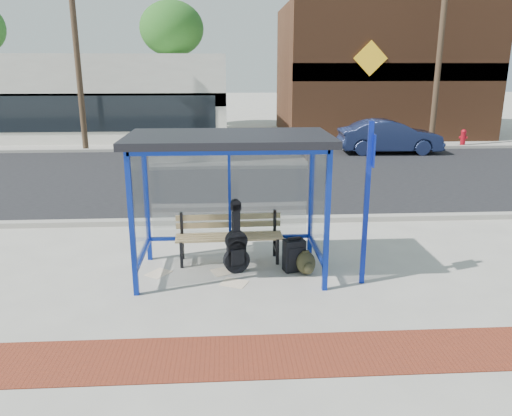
{
  "coord_description": "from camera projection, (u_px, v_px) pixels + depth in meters",
  "views": [
    {
      "loc": [
        -0.05,
        -8.06,
        3.49
      ],
      "look_at": [
        0.45,
        0.2,
        1.12
      ],
      "focal_mm": 35.0,
      "sensor_mm": 36.0,
      "label": 1
    }
  ],
  "objects": [
    {
      "name": "street_asphalt",
      "position": [
        228.0,
        176.0,
        16.37
      ],
      "size": [
        60.0,
        10.0,
        0.0
      ],
      "primitive_type": "cube",
      "color": "black",
      "rests_on": "ground"
    },
    {
      "name": "tree_right",
      "position": [
        440.0,
        31.0,
        29.03
      ],
      "size": [
        3.6,
        3.6,
        7.03
      ],
      "color": "#4C3826",
      "rests_on": "ground"
    },
    {
      "name": "parked_car",
      "position": [
        390.0,
        137.0,
        20.44
      ],
      "size": [
        4.18,
        1.55,
        1.36
      ],
      "primitive_type": "imported",
      "rotation": [
        0.0,
        0.0,
        1.54
      ],
      "color": "#182245",
      "rests_on": "ground"
    },
    {
      "name": "far_sidewalk",
      "position": [
        227.0,
        144.0,
        23.09
      ],
      "size": [
        60.0,
        4.0,
        0.01
      ],
      "primitive_type": "cube",
      "color": "#B2ADA0",
      "rests_on": "ground"
    },
    {
      "name": "curb_far",
      "position": [
        227.0,
        149.0,
        21.25
      ],
      "size": [
        60.0,
        0.25,
        0.12
      ],
      "primitive_type": "cube",
      "color": "gray",
      "rests_on": "ground"
    },
    {
      "name": "bus_shelter",
      "position": [
        229.0,
        155.0,
        8.19
      ],
      "size": [
        3.3,
        1.8,
        2.42
      ],
      "color": "#0D2594",
      "rests_on": "ground"
    },
    {
      "name": "curb_near",
      "position": [
        229.0,
        220.0,
        11.46
      ],
      "size": [
        60.0,
        0.25,
        0.12
      ],
      "primitive_type": "cube",
      "color": "gray",
      "rests_on": "ground"
    },
    {
      "name": "tree_mid",
      "position": [
        172.0,
        29.0,
        28.13
      ],
      "size": [
        3.6,
        3.6,
        7.03
      ],
      "color": "#4C3826",
      "rests_on": "ground"
    },
    {
      "name": "suitcase",
      "position": [
        294.0,
        255.0,
        8.72
      ],
      "size": [
        0.4,
        0.31,
        0.63
      ],
      "rotation": [
        0.0,
        0.0,
        0.23
      ],
      "color": "black",
      "rests_on": "ground"
    },
    {
      "name": "newspaper_a",
      "position": [
        159.0,
        273.0,
        8.69
      ],
      "size": [
        0.49,
        0.51,
        0.01
      ],
      "primitive_type": "cube",
      "rotation": [
        0.0,
        0.0,
        0.94
      ],
      "color": "white",
      "rests_on": "ground"
    },
    {
      "name": "bench",
      "position": [
        229.0,
        234.0,
        9.14
      ],
      "size": [
        1.96,
        0.54,
        0.92
      ],
      "rotation": [
        0.0,
        0.0,
        0.03
      ],
      "color": "black",
      "rests_on": "ground"
    },
    {
      "name": "newspaper_b",
      "position": [
        234.0,
        283.0,
        8.3
      ],
      "size": [
        0.52,
        0.47,
        0.01
      ],
      "primitive_type": "cube",
      "rotation": [
        0.0,
        0.0,
        -0.42
      ],
      "color": "white",
      "rests_on": "ground"
    },
    {
      "name": "brick_paver_strip",
      "position": [
        234.0,
        357.0,
        6.2
      ],
      "size": [
        60.0,
        1.0,
        0.01
      ],
      "primitive_type": "cube",
      "color": "maroon",
      "rests_on": "ground"
    },
    {
      "name": "fire_hydrant",
      "position": [
        463.0,
        137.0,
        22.04
      ],
      "size": [
        0.36,
        0.23,
        0.79
      ],
      "rotation": [
        0.0,
        0.0,
        -0.33
      ],
      "color": "#A00B17",
      "rests_on": "ground"
    },
    {
      "name": "utility_pole_east",
      "position": [
        440.0,
        50.0,
        20.95
      ],
      "size": [
        1.6,
        0.24,
        8.0
      ],
      "color": "#4C3826",
      "rests_on": "ground"
    },
    {
      "name": "storefront_brown",
      "position": [
        379.0,
        71.0,
        26.03
      ],
      "size": [
        10.0,
        7.08,
        6.4
      ],
      "color": "#59331E",
      "rests_on": "ground"
    },
    {
      "name": "utility_pole_west",
      "position": [
        77.0,
        50.0,
        20.07
      ],
      "size": [
        1.6,
        0.24,
        8.0
      ],
      "color": "#4C3826",
      "rests_on": "ground"
    },
    {
      "name": "sign_post",
      "position": [
        367.0,
        195.0,
        7.92
      ],
      "size": [
        0.13,
        0.33,
        2.68
      ],
      "rotation": [
        0.0,
        0.0,
        -0.15
      ],
      "color": "#0D1F93",
      "rests_on": "ground"
    },
    {
      "name": "storefront_white",
      "position": [
        46.0,
        97.0,
        24.88
      ],
      "size": [
        18.0,
        6.04,
        4.0
      ],
      "color": "silver",
      "rests_on": "ground"
    },
    {
      "name": "newspaper_c",
      "position": [
        220.0,
        272.0,
        8.75
      ],
      "size": [
        0.39,
        0.43,
        0.01
      ],
      "primitive_type": "cube",
      "rotation": [
        0.0,
        0.0,
        1.97
      ],
      "color": "white",
      "rests_on": "ground"
    },
    {
      "name": "ground",
      "position": [
        231.0,
        273.0,
        8.69
      ],
      "size": [
        120.0,
        120.0,
        0.0
      ],
      "primitive_type": "plane",
      "color": "#B2ADA0",
      "rests_on": "ground"
    },
    {
      "name": "backpack",
      "position": [
        306.0,
        263.0,
        8.62
      ],
      "size": [
        0.39,
        0.37,
        0.41
      ],
      "rotation": [
        0.0,
        0.0,
        0.25
      ],
      "color": "#2E2C1A",
      "rests_on": "ground"
    },
    {
      "name": "guitar_bag",
      "position": [
        236.0,
        248.0,
        8.62
      ],
      "size": [
        0.47,
        0.25,
        1.24
      ],
      "rotation": [
        0.0,
        0.0,
        0.27
      ],
      "color": "black",
      "rests_on": "ground"
    }
  ]
}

